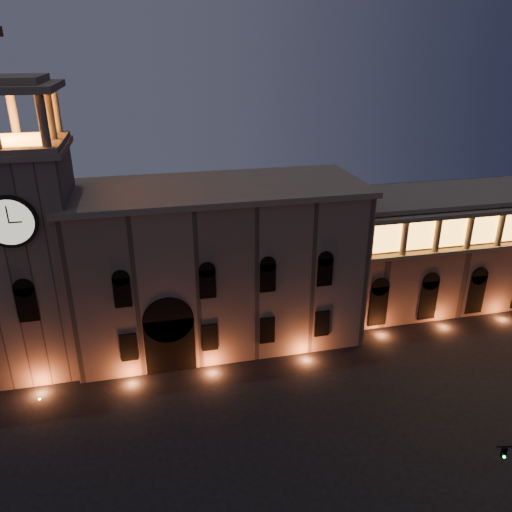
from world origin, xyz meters
name	(u,v)px	position (x,y,z in m)	size (l,w,h in m)	color
ground	(293,479)	(0.00, 0.00, 0.00)	(160.00, 160.00, 0.00)	black
government_building	(218,265)	(-2.08, 21.93, 8.77)	(30.80, 12.80, 17.60)	#785F4E
clock_tower	(29,251)	(-20.50, 20.98, 12.50)	(9.80, 9.80, 32.40)	#785F4E
colonnade_wing	(480,244)	(32.00, 23.92, 7.33)	(40.60, 11.50, 14.50)	brown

